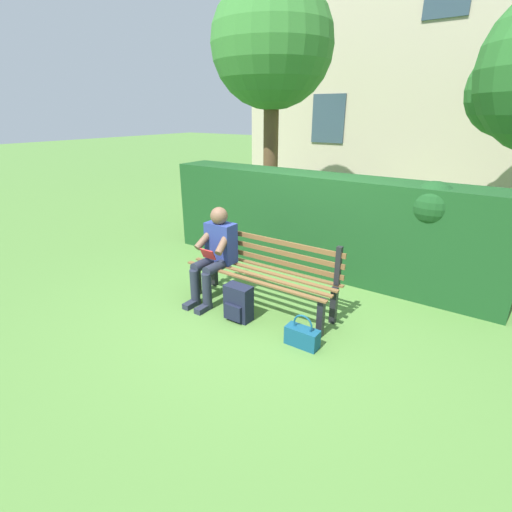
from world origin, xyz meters
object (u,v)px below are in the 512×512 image
person_seated (215,252)px  tree (269,50)px  backpack (238,303)px  handbag (302,336)px  park_bench (264,270)px

person_seated → tree: (1.36, -3.35, 2.75)m
tree → backpack: tree is taller
person_seated → handbag: bearing=166.8°
person_seated → handbag: person_seated is taller
person_seated → handbag: size_ratio=3.30×
tree → backpack: size_ratio=10.71×
park_bench → tree: size_ratio=0.42×
person_seated → handbag: 1.58m
tree → handbag: size_ratio=12.65×
backpack → handbag: backpack is taller
park_bench → handbag: size_ratio=5.37×
tree → backpack: 5.20m
person_seated → handbag: (-1.45, 0.34, -0.53)m
park_bench → handbag: park_bench is taller
park_bench → person_seated: (0.63, 0.18, 0.17)m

